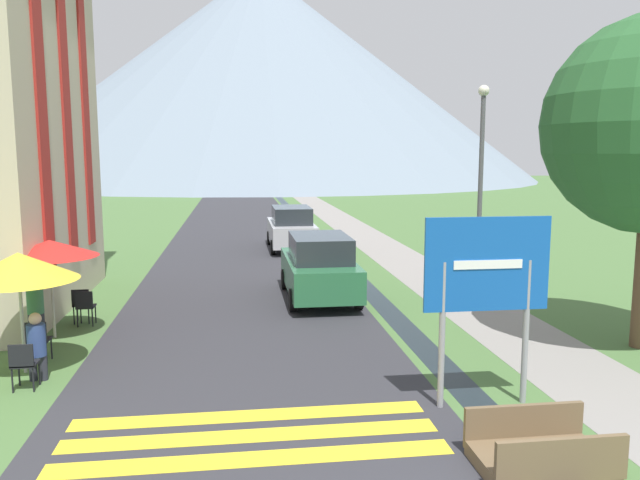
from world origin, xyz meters
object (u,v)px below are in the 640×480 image
footbridge (541,451)px  parked_car_near (319,267)px  road_sign (487,281)px  cafe_chair_far_left (85,305)px  person_standing_terrace (36,309)px  cafe_chair_nearest (23,362)px  cafe_umbrella_middle_red (50,249)px  person_seated_far (37,343)px  cafe_umbrella_front_yellow (18,267)px  cafe_chair_far_right (82,302)px  streetlamp (481,180)px  parked_car_far (291,228)px  cafe_chair_near_right (38,338)px

footbridge → parked_car_near: bearing=99.3°
road_sign → cafe_chair_far_left: 9.55m
cafe_chair_far_left → person_standing_terrace: bearing=-109.1°
road_sign → footbridge: road_sign is taller
road_sign → cafe_chair_nearest: (-7.58, 1.65, -1.55)m
cafe_chair_nearest → cafe_umbrella_middle_red: cafe_umbrella_middle_red is taller
road_sign → person_seated_far: size_ratio=2.46×
parked_car_near → cafe_umbrella_middle_red: size_ratio=1.99×
footbridge → cafe_chair_nearest: size_ratio=2.00×
cafe_chair_far_left → cafe_chair_nearest: size_ratio=1.00×
road_sign → cafe_umbrella_front_yellow: 8.29m
cafe_chair_nearest → cafe_umbrella_front_yellow: size_ratio=0.37×
person_seated_far → cafe_chair_far_right: bearing=91.9°
cafe_umbrella_middle_red → streetlamp: (10.30, 1.33, 1.37)m
cafe_chair_far_left → cafe_umbrella_middle_red: cafe_umbrella_middle_red is taller
footbridge → cafe_chair_far_left: cafe_chair_far_left is taller
parked_car_far → cafe_chair_far_left: bearing=-117.8°
footbridge → person_standing_terrace: size_ratio=1.00×
cafe_chair_far_left → cafe_umbrella_middle_red: (-0.47, -0.89, 1.49)m
person_standing_terrace → cafe_chair_far_right: bearing=82.9°
footbridge → cafe_chair_far_left: (-7.45, 7.78, 0.29)m
cafe_chair_near_right → cafe_umbrella_middle_red: (-0.18, 1.76, 1.49)m
parked_car_far → cafe_chair_far_right: size_ratio=5.29×
footbridge → cafe_umbrella_front_yellow: bearing=149.3°
parked_car_near → cafe_chair_nearest: bearing=-134.4°
cafe_chair_far_left → cafe_chair_far_right: (-0.14, 0.25, 0.00)m
cafe_chair_far_left → cafe_umbrella_front_yellow: bearing=-104.6°
cafe_umbrella_front_yellow → person_seated_far: cafe_umbrella_front_yellow is taller
footbridge → cafe_chair_near_right: cafe_chair_near_right is taller
cafe_umbrella_front_yellow → streetlamp: size_ratio=0.39×
footbridge → cafe_chair_far_left: size_ratio=2.00×
parked_car_far → cafe_chair_far_right: parked_car_far is taller
cafe_chair_near_right → cafe_umbrella_front_yellow: cafe_umbrella_front_yellow is taller
parked_car_near → person_standing_terrace: bearing=-146.5°
cafe_umbrella_front_yellow → streetlamp: bearing=19.3°
cafe_chair_nearest → person_standing_terrace: person_standing_terrace is taller
cafe_chair_far_right → person_seated_far: bearing=-85.9°
cafe_chair_near_right → cafe_umbrella_front_yellow: 1.58m
cafe_chair_near_right → cafe_chair_far_left: bearing=71.8°
cafe_chair_far_left → person_seated_far: bearing=-97.9°
cafe_chair_far_right → person_standing_terrace: bearing=-94.8°
cafe_chair_nearest → streetlamp: streetlamp is taller
streetlamp → cafe_umbrella_front_yellow: bearing=-160.7°
streetlamp → road_sign: bearing=-110.8°
cafe_chair_far_left → streetlamp: (9.84, 0.44, 2.86)m
cafe_umbrella_middle_red → footbridge: bearing=-41.1°
streetlamp → cafe_chair_far_left: bearing=-177.4°
road_sign → parked_car_near: size_ratio=0.70×
parked_car_near → streetlamp: 4.94m
person_standing_terrace → streetlamp: bearing=14.2°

